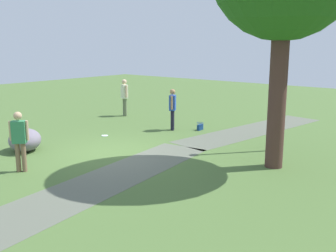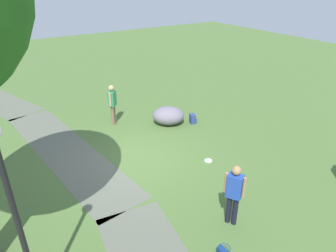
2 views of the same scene
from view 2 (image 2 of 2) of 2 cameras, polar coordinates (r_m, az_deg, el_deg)
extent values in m
plane|color=#4A6832|center=(10.44, -6.22, -6.32)|extent=(48.00, 48.00, 0.00)
cube|color=#5B6051|center=(11.48, -18.62, -4.38)|extent=(8.15, 2.64, 0.01)
cylinder|color=black|center=(5.88, -25.73, -17.82)|extent=(0.10, 0.10, 3.56)
ellipsoid|color=slate|center=(12.64, 0.05, 1.94)|extent=(1.61, 1.66, 0.74)
cylinder|color=black|center=(8.00, 11.28, -14.90)|extent=(0.13, 0.13, 0.83)
cylinder|color=black|center=(7.98, 12.41, -15.18)|extent=(0.13, 0.13, 0.83)
cube|color=#2547A9|center=(7.54, 12.36, -10.92)|extent=(0.43, 0.39, 0.62)
cylinder|color=#A77D56|center=(7.55, 10.75, -10.32)|extent=(0.08, 0.08, 0.55)
cylinder|color=#A77D56|center=(7.48, 14.03, -11.10)|extent=(0.08, 0.08, 0.55)
sphere|color=#A77D56|center=(7.27, 12.70, -8.10)|extent=(0.22, 0.22, 0.22)
cylinder|color=#7D6147|center=(12.89, -10.02, 2.23)|extent=(0.13, 0.13, 0.82)
cylinder|color=#7D6147|center=(12.76, -10.27, 1.94)|extent=(0.13, 0.13, 0.82)
cube|color=#358754|center=(12.55, -10.40, 5.07)|extent=(0.42, 0.42, 0.62)
cylinder|color=tan|center=(12.73, -10.06, 5.57)|extent=(0.08, 0.08, 0.55)
cylinder|color=tan|center=(12.35, -10.78, 4.84)|extent=(0.08, 0.08, 0.55)
sphere|color=tan|center=(12.39, -10.57, 7.00)|extent=(0.22, 0.22, 0.22)
torus|color=navy|center=(7.25, 10.48, -21.51)|extent=(0.29, 0.29, 0.02)
cube|color=navy|center=(12.81, 4.59, 1.36)|extent=(0.33, 0.28, 0.40)
cube|color=navy|center=(12.88, 5.12, 1.10)|extent=(0.20, 0.12, 0.18)
cylinder|color=white|center=(10.41, 7.54, -6.42)|extent=(0.26, 0.26, 0.02)
camera|label=1|loc=(17.27, -51.77, 9.54)|focal=41.75mm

